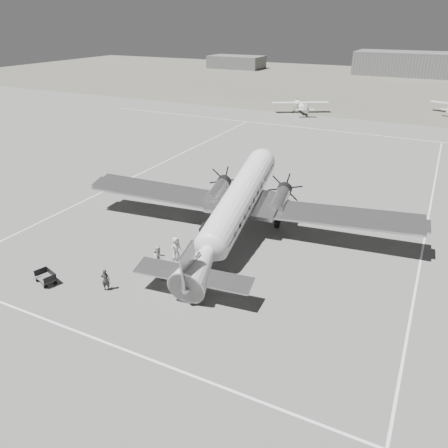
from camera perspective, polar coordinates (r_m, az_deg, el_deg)
The scene contains 15 objects.
ground at distance 34.13m, azimuth 3.66°, elevation -2.67°, with size 260.00×260.00×0.00m, color slate.
taxi_line_near at distance 24.10m, azimuth -10.14°, elevation -16.84°, with size 60.00×0.15×0.01m, color white.
taxi_line_right at distance 32.16m, azimuth 23.88°, elevation -6.94°, with size 0.15×80.00×0.01m, color white.
taxi_line_left at distance 50.56m, azimuth -10.87°, elevation 6.50°, with size 0.15×60.00×0.01m, color white.
taxi_line_horizon at distance 70.65m, azimuth 16.78°, elevation 11.29°, with size 90.00×0.15×0.01m, color white.
grass_infield at distance 124.42m, azimuth 21.90°, elevation 16.35°, with size 260.00×90.00×0.01m, color #5C5B4E.
hangar_main at distance 148.53m, azimuth 25.24°, elevation 18.32°, with size 42.00×14.00×6.60m.
shed_secondary at distance 158.16m, azimuth 1.62°, elevation 20.39°, with size 18.00×10.00×4.00m, color #575757.
dc3_airliner at distance 33.69m, azimuth 1.52°, elevation 2.04°, with size 28.10×19.50×5.35m, color #AAAAAC, non-canonical shape.
light_plane_left at distance 83.73m, azimuth 10.00°, elevation 14.81°, with size 10.40×8.44×2.16m, color silver, non-canonical shape.
baggage_cart_near at distance 30.36m, azimuth -8.42°, elevation -5.86°, with size 1.49×1.05×0.84m, color #575757, non-canonical shape.
baggage_cart_far at distance 31.43m, azimuth -22.26°, elevation -6.51°, with size 1.49×1.05×0.84m, color #575757, non-canonical shape.
ground_crew at distance 29.29m, azimuth -15.21°, elevation -7.04°, with size 0.56×0.37×1.53m, color #282828.
ramp_agent at distance 30.54m, azimuth -8.47°, elevation -4.45°, with size 0.95×0.74×1.96m, color silver.
passenger at distance 31.79m, azimuth -6.29°, elevation -3.20°, with size 0.88×0.57×1.80m, color silver.
Camera 1 is at (11.43, -27.84, 16.08)m, focal length 35.00 mm.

